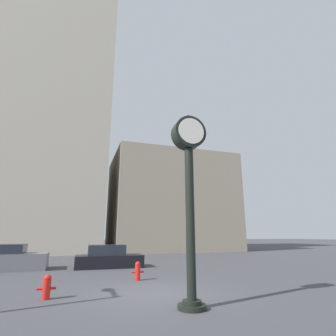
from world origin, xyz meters
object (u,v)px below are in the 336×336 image
object	(u,v)px
car_grey	(2,259)
fire_hydrant_near	(47,287)
street_clock	(189,178)
car_black	(108,258)
fire_hydrant_far	(138,271)

from	to	relation	value
car_grey	fire_hydrant_near	xyz separation A→B (m)	(3.06, -7.86, -0.23)
street_clock	car_black	size ratio (longest dim) A/B	1.40
car_grey	fire_hydrant_far	xyz separation A→B (m)	(6.38, -5.37, -0.20)
fire_hydrant_far	fire_hydrant_near	bearing A→B (deg)	-143.17
car_black	fire_hydrant_far	xyz separation A→B (m)	(0.73, -5.02, -0.15)
street_clock	car_black	distance (m)	10.37
car_black	fire_hydrant_far	world-z (taller)	car_black
car_black	fire_hydrant_far	distance (m)	5.08
fire_hydrant_near	street_clock	bearing A→B (deg)	-32.22
fire_hydrant_near	fire_hydrant_far	xyz separation A→B (m)	(3.32, 2.49, 0.03)
fire_hydrant_near	fire_hydrant_far	size ratio (longest dim) A/B	0.93
car_grey	fire_hydrant_far	world-z (taller)	car_grey
car_grey	car_black	world-z (taller)	car_grey
fire_hydrant_far	car_black	bearing A→B (deg)	98.22
car_grey	fire_hydrant_far	size ratio (longest dim) A/B	5.91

